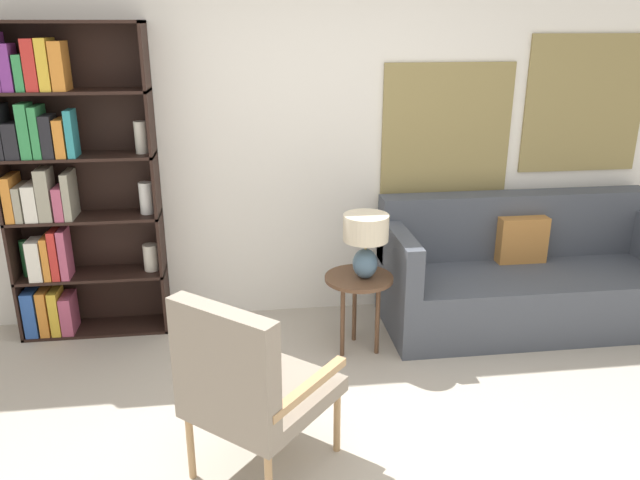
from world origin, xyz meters
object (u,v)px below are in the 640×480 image
at_px(armchair, 246,382).
at_px(side_table, 359,286).
at_px(couch, 524,278).
at_px(bookshelf, 60,184).
at_px(table_lamp, 366,237).

bearing_deg(armchair, side_table, 57.34).
bearing_deg(side_table, couch, 12.49).
relative_size(bookshelf, armchair, 2.19).
height_order(bookshelf, side_table, bookshelf).
bearing_deg(table_lamp, side_table, 144.57).
bearing_deg(bookshelf, table_lamp, -15.77).
relative_size(armchair, table_lamp, 2.26).
distance_m(bookshelf, side_table, 2.10).
height_order(couch, table_lamp, table_lamp).
bearing_deg(side_table, bookshelf, 164.62).
xyz_separation_m(side_table, table_lamp, (0.03, -0.02, 0.35)).
bearing_deg(couch, armchair, -144.40).
bearing_deg(table_lamp, bookshelf, 164.23).
relative_size(couch, table_lamp, 4.82).
xyz_separation_m(armchair, table_lamp, (0.79, 1.15, 0.27)).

